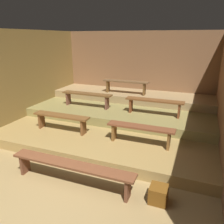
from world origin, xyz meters
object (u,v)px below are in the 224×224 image
object	(u,v)px
bench_lower_right	(141,130)
bench_middle_right	(154,103)
bench_upper_center	(126,84)
bench_floor_center	(71,167)
bench_middle_left	(87,96)
bench_lower_left	(61,118)
wooden_crate_floor	(158,194)

from	to	relation	value
bench_lower_right	bench_middle_right	xyz separation A→B (m)	(0.01, 1.36, 0.23)
bench_upper_center	bench_middle_right	bearing A→B (deg)	-43.44
bench_floor_center	bench_lower_right	distance (m)	1.70
bench_upper_center	bench_middle_left	bearing A→B (deg)	-127.14
bench_floor_center	bench_lower_left	distance (m)	1.90
bench_lower_left	bench_middle_left	world-z (taller)	bench_middle_left
bench_lower_right	bench_middle_left	bearing A→B (deg)	145.29
wooden_crate_floor	bench_lower_left	bearing A→B (deg)	152.22
bench_middle_left	bench_upper_center	world-z (taller)	bench_upper_center
bench_floor_center	bench_middle_left	xyz separation A→B (m)	(-1.17, 2.85, 0.44)
bench_lower_right	bench_lower_left	bearing A→B (deg)	180.00
bench_lower_right	bench_middle_right	distance (m)	1.38
bench_middle_left	bench_upper_center	distance (m)	1.38
bench_floor_center	wooden_crate_floor	world-z (taller)	bench_floor_center
bench_middle_left	bench_middle_right	bearing A→B (deg)	0.00
bench_floor_center	wooden_crate_floor	xyz separation A→B (m)	(1.45, 0.11, -0.20)
bench_floor_center	bench_upper_center	distance (m)	4.00
bench_middle_right	bench_upper_center	xyz separation A→B (m)	(-1.15, 1.09, 0.22)
bench_floor_center	bench_lower_left	size ratio (longest dim) A/B	1.56
bench_middle_right	bench_upper_center	size ratio (longest dim) A/B	1.03
bench_upper_center	wooden_crate_floor	world-z (taller)	bench_upper_center
bench_floor_center	bench_upper_center	xyz separation A→B (m)	(-0.35, 3.93, 0.66)
bench_lower_left	bench_lower_right	size ratio (longest dim) A/B	1.00
bench_lower_left	wooden_crate_floor	size ratio (longest dim) A/B	5.35
bench_lower_left	bench_upper_center	size ratio (longest dim) A/B	0.98
bench_lower_right	bench_upper_center	world-z (taller)	bench_upper_center
bench_middle_right	bench_upper_center	distance (m)	1.60
bench_middle_left	wooden_crate_floor	xyz separation A→B (m)	(2.62, -2.73, -0.64)
bench_floor_center	bench_middle_left	bearing A→B (deg)	112.32
bench_middle_right	wooden_crate_floor	world-z (taller)	bench_middle_right
bench_middle_left	wooden_crate_floor	size ratio (longest dim) A/B	5.64
bench_middle_left	bench_lower_left	bearing A→B (deg)	-89.70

